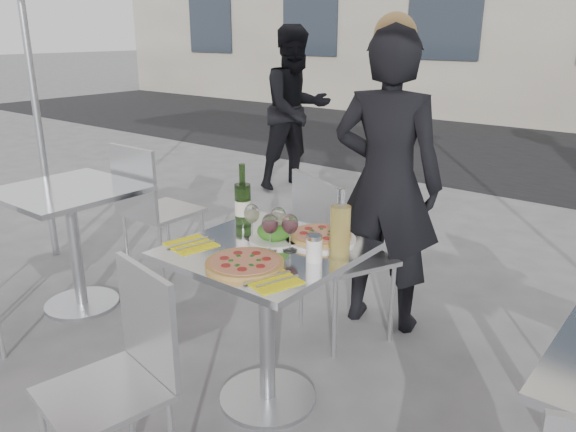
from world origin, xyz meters
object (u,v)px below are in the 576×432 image
Objects in this scene: pedestrian_a at (296,109)px; wineglass_red_b at (290,225)px; wineglass_white_a at (252,215)px; side_chair_lfar at (150,202)px; sugar_shaker at (314,248)px; side_table_left at (72,223)px; salad_plate at (275,233)px; chair_near at (124,365)px; woman_diner at (387,184)px; main_table at (266,293)px; wineglass_white_b at (279,218)px; pizza_near at (245,263)px; pizza_far at (321,237)px; chair_far at (332,245)px; wineglass_red_a at (270,225)px; wine_bottle at (243,203)px; napkin_right at (271,280)px; carafe at (340,231)px; napkin_left at (191,244)px.

pedestrian_a reaches higher than wineglass_red_b.
side_chair_lfar is at bearing 160.09° from wineglass_white_a.
pedestrian_a is 15.66× the size of sugar_shaker.
salad_plate reaches higher than side_table_left.
pedestrian_a is at bearing 129.71° from chair_near.
wineglass_white_a is (-0.10, -0.04, 0.07)m from salad_plate.
wineglass_red_b is at bearing 81.00° from woman_diner.
main_table is at bearing -177.61° from sugar_shaker.
main_table is at bearing 0.00° from side_table_left.
pedestrian_a is at bearing 127.13° from wineglass_red_b.
pizza_near is at bearing -78.21° from wineglass_white_b.
main_table is at bearing -120.74° from pizza_far.
wineglass_red_b reaches higher than side_table_left.
wineglass_white_a is (1.38, 0.05, 0.32)m from side_table_left.
wineglass_red_b is (0.19, -0.59, 0.31)m from chair_far.
woman_diner reaches higher than side_table_left.
sugar_shaker is (0.18, 0.21, 0.04)m from pizza_near.
wineglass_red_a is at bearing 98.61° from pizza_near.
napkin_right is (0.48, -0.38, -0.11)m from wine_bottle.
chair_near is 3.82× the size of salad_plate.
pizza_far is 2.87× the size of sugar_shaker.
sugar_shaker is at bearing 0.33° from side_table_left.
carafe reaches higher than wineglass_red_b.
napkin_right is at bearing -64.95° from wineglass_red_b.
pedestrian_a is 4.02m from napkin_right.
chair_near is 0.90× the size of side_chair_lfar.
wineglass_white_b is at bearing 162.55° from side_chair_lfar.
pizza_near reaches higher than napkin_right.
pedestrian_a is at bearing 126.34° from wineglass_white_b.
side_table_left is 1.50m from salad_plate.
sugar_shaker reaches higher than pizza_far.
chair_far is at bearing 57.57° from woman_diner.
woman_diner is at bearing 90.23° from wineglass_red_a.
side_table_left is 2.54× the size of wine_bottle.
napkin_left is (-0.19, 0.50, 0.26)m from chair_near.
woman_diner is 0.88m from wine_bottle.
wine_bottle is 1.02× the size of carafe.
carafe is (1.76, -0.44, 0.32)m from side_chair_lfar.
main_table is 0.34m from wineglass_red_b.
pedestrian_a is 10.64× the size of wineglass_red_b.
woman_diner is 1.17m from pizza_near.
napkin_right is at bearing 155.16° from side_chair_lfar.
chair_far is 0.87m from pizza_near.
pizza_far is 1.06× the size of carafe.
side_chair_lfar is 3.16× the size of wine_bottle.
chair_far is at bearing 71.02° from wine_bottle.
wineglass_white_b is at bearing 101.79° from pizza_near.
wine_bottle reaches higher than napkin_right.
main_table is 0.26m from salad_plate.
wineglass_red_a is (0.05, -0.09, 0.07)m from salad_plate.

